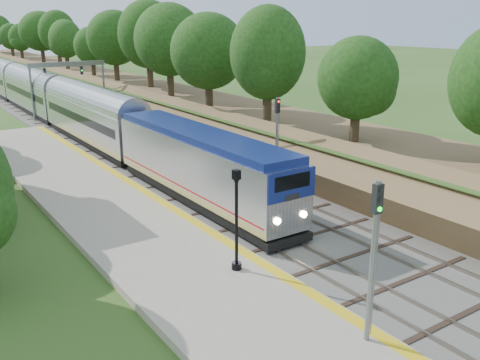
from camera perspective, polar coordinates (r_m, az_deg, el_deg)
trackbed at (r=68.06m, az=-19.16°, el=6.92°), size 9.50×170.00×0.28m
platform at (r=25.55m, az=-7.79°, el=-7.79°), size 6.40×68.00×0.38m
yellow_stripe at (r=26.73m, az=-2.31°, el=-6.04°), size 0.55×68.00×0.01m
embankment at (r=70.38m, az=-12.70°, el=9.30°), size 10.64×170.00×11.70m
signal_gantry at (r=62.80m, az=-17.90°, el=10.66°), size 8.40×0.38×6.20m
train at (r=76.48m, az=-22.72°, el=9.15°), size 2.85×114.48×4.19m
lamppost_far at (r=22.64m, az=-0.38°, el=-4.94°), size 0.44×0.44×4.46m
signal_platform at (r=17.72m, az=14.08°, el=-6.79°), size 0.33×0.26×5.61m
signal_farside at (r=35.46m, az=3.97°, el=5.22°), size 0.32×0.25×5.75m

